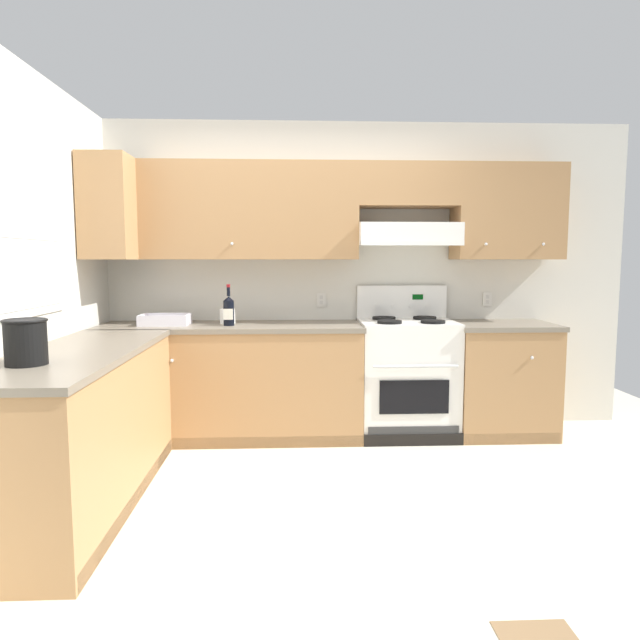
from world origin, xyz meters
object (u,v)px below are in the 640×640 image
paper_towel_roll (228,316)px  stove (407,376)px  bucket (26,341)px  bowl (165,321)px  wine_bottle (229,310)px

paper_towel_roll → stove: bearing=-1.9°
paper_towel_roll → bucket: bearing=-113.9°
stove → bowl: size_ratio=3.19×
wine_bottle → paper_towel_roll: size_ratio=2.61×
wine_bottle → bowl: bearing=172.0°
bucket → paper_towel_roll: bucket is taller
bucket → paper_towel_roll: (0.77, 1.74, -0.06)m
wine_bottle → bowl: (-0.50, 0.07, -0.09)m
bowl → paper_towel_roll: size_ratio=3.07×
paper_towel_roll → wine_bottle: bearing=-79.3°
stove → bowl: stove is taller
stove → paper_towel_roll: stove is taller
bowl → bucket: size_ratio=1.67×
stove → bowl: (-1.92, -0.02, 0.46)m
stove → bucket: (-2.21, -1.70, 0.55)m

